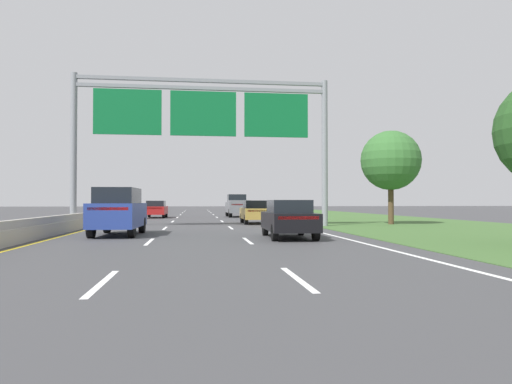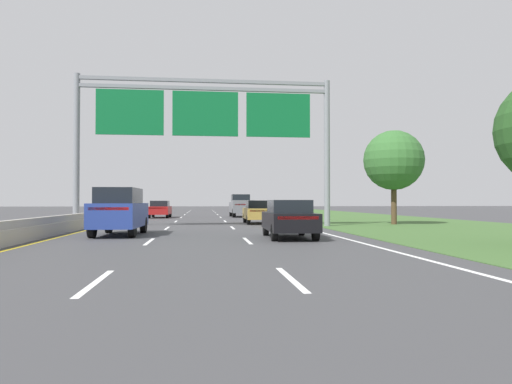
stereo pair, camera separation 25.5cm
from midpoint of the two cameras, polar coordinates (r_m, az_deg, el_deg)
ground_plane at (r=33.69m, az=-7.24°, el=-3.70°), size 220.00×220.00×0.00m
lane_striping at (r=33.23m, az=-7.24°, el=-3.72°), size 11.96×106.00×0.01m
grass_verge_right at (r=36.46m, az=15.30°, el=-3.45°), size 14.00×110.00×0.02m
median_barrier_concrete at (r=34.32m, az=-18.34°, el=-3.01°), size 0.60×110.00×0.85m
overhead_sign_gantry at (r=28.41m, az=-6.59°, el=8.58°), size 15.06×0.42×8.87m
pickup_truck_grey at (r=46.38m, az=-2.41°, el=-1.67°), size 2.08×5.43×2.20m
car_black_right_lane_sedan at (r=19.70m, az=3.58°, el=-3.16°), size 1.93×4.45×1.57m
car_gold_right_lane_sedan at (r=32.41m, az=-0.26°, el=-2.36°), size 1.85×4.41×1.57m
car_red_left_lane_sedan at (r=44.75m, az=-12.05°, el=-1.99°), size 1.90×4.43×1.57m
car_blue_left_lane_suv at (r=22.08m, az=-16.50°, el=-2.17°), size 2.00×4.74×2.11m
roadside_tree_mid at (r=32.37m, az=15.65°, el=3.65°), size 3.90×3.90×6.15m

